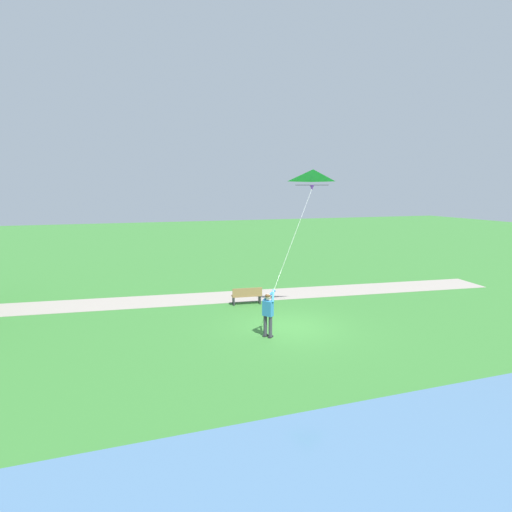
% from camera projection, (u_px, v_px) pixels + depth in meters
% --- Properties ---
extents(ground_plane, '(120.00, 120.00, 0.00)m').
position_uv_depth(ground_plane, '(290.00, 327.00, 17.30)').
color(ground_plane, '#33702D').
extents(walkway_path, '(5.63, 32.08, 0.02)m').
position_uv_depth(walkway_path, '(213.00, 298.00, 21.99)').
color(walkway_path, gray).
rests_on(walkway_path, ground).
extents(person_kite_flyer, '(0.56, 0.62, 1.83)m').
position_uv_depth(person_kite_flyer, '(268.00, 311.00, 16.00)').
color(person_kite_flyer, '#232328').
rests_on(person_kite_flyer, ground).
extents(flying_kite, '(2.09, 3.19, 4.65)m').
position_uv_depth(flying_kite, '(313.00, 181.00, 17.67)').
color(flying_kite, green).
extents(park_bench_near_walkway, '(0.59, 1.54, 0.88)m').
position_uv_depth(park_bench_near_walkway, '(247.00, 295.00, 20.63)').
color(park_bench_near_walkway, olive).
rests_on(park_bench_near_walkway, ground).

